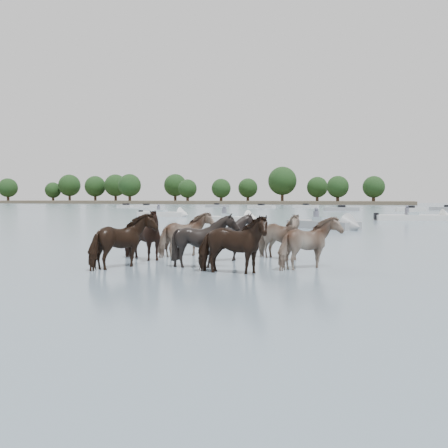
% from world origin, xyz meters
% --- Properties ---
extents(ground, '(400.00, 400.00, 0.00)m').
position_xyz_m(ground, '(0.00, 0.00, 0.00)').
color(ground, slate).
rests_on(ground, ground).
extents(shoreline, '(160.00, 30.00, 1.00)m').
position_xyz_m(shoreline, '(-70.00, 150.00, 0.50)').
color(shoreline, '#4C4233').
rests_on(shoreline, ground).
extents(pony_herd, '(7.20, 4.90, 1.67)m').
position_xyz_m(pony_herd, '(-1.30, 1.08, 0.68)').
color(pony_herd, black).
rests_on(pony_herd, ground).
extents(motorboat_a, '(4.84, 2.34, 1.92)m').
position_xyz_m(motorboat_a, '(-7.66, 23.96, 0.23)').
color(motorboat_a, silver).
rests_on(motorboat_a, ground).
extents(motorboat_b, '(5.22, 4.12, 1.92)m').
position_xyz_m(motorboat_b, '(0.14, 18.64, 0.23)').
color(motorboat_b, gray).
rests_on(motorboat_b, ground).
extents(motorboat_c, '(6.66, 3.35, 1.92)m').
position_xyz_m(motorboat_c, '(5.99, 32.94, 0.22)').
color(motorboat_c, silver).
rests_on(motorboat_c, ground).
extents(motorboat_f, '(5.55, 1.60, 1.92)m').
position_xyz_m(motorboat_f, '(-18.16, 33.77, 0.23)').
color(motorboat_f, silver).
rests_on(motorboat_f, ground).
extents(distant_flotilla, '(103.22, 27.28, 0.93)m').
position_xyz_m(distant_flotilla, '(0.62, 76.58, 0.26)').
color(distant_flotilla, silver).
rests_on(distant_flotilla, ground).
extents(treeline, '(144.62, 22.76, 12.55)m').
position_xyz_m(treeline, '(-74.48, 150.82, 6.42)').
color(treeline, '#382619').
rests_on(treeline, ground).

